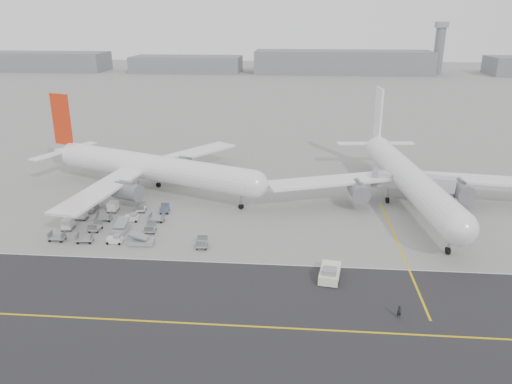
# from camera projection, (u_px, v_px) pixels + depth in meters

# --- Properties ---
(ground) EXTENTS (700.00, 700.00, 0.00)m
(ground) POSITION_uv_depth(u_px,v_px,m) (207.00, 255.00, 76.66)
(ground) COLOR gray
(ground) RESTS_ON ground
(taxiway) EXTENTS (220.00, 59.00, 0.03)m
(taxiway) POSITION_uv_depth(u_px,v_px,m) (222.00, 325.00, 59.36)
(taxiway) COLOR #2C2B2E
(taxiway) RESTS_ON ground
(horizon_buildings) EXTENTS (520.00, 28.00, 28.00)m
(horizon_buildings) POSITION_uv_depth(u_px,v_px,m) (326.00, 73.00, 318.39)
(horizon_buildings) COLOR slate
(horizon_buildings) RESTS_ON ground
(control_tower) EXTENTS (7.00, 7.00, 31.25)m
(control_tower) POSITION_uv_depth(u_px,v_px,m) (439.00, 47.00, 311.99)
(control_tower) COLOR slate
(control_tower) RESTS_ON ground
(airliner_a) EXTENTS (51.82, 50.75, 18.82)m
(airliner_a) POSITION_uv_depth(u_px,v_px,m) (148.00, 167.00, 102.51)
(airliner_a) COLOR white
(airliner_a) RESTS_ON ground
(airliner_b) EXTENTS (54.62, 55.49, 19.16)m
(airliner_b) POSITION_uv_depth(u_px,v_px,m) (407.00, 176.00, 96.04)
(airliner_b) COLOR white
(airliner_b) RESTS_ON ground
(pushback_tug) EXTENTS (3.49, 7.42, 2.09)m
(pushback_tug) POSITION_uv_depth(u_px,v_px,m) (330.00, 273.00, 69.61)
(pushback_tug) COLOR silver
(pushback_tug) RESTS_ON ground
(jet_bridge) EXTENTS (16.45, 6.58, 6.14)m
(jet_bridge) POSITION_uv_depth(u_px,v_px,m) (414.00, 183.00, 96.10)
(jet_bridge) COLOR gray
(jet_bridge) RESTS_ON ground
(gse_cluster) EXTENTS (22.94, 22.18, 1.98)m
(gse_cluster) POSITION_uv_depth(u_px,v_px,m) (114.00, 226.00, 87.39)
(gse_cluster) COLOR #929297
(gse_cluster) RESTS_ON ground
(stray_dolly) EXTENTS (1.87, 2.80, 1.64)m
(stray_dolly) POSITION_uv_depth(u_px,v_px,m) (202.00, 247.00, 79.30)
(stray_dolly) COLOR silver
(stray_dolly) RESTS_ON ground
(ground_crew_a) EXTENTS (0.67, 0.51, 1.67)m
(ground_crew_a) POSITION_uv_depth(u_px,v_px,m) (399.00, 312.00, 60.51)
(ground_crew_a) COLOR black
(ground_crew_a) RESTS_ON ground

